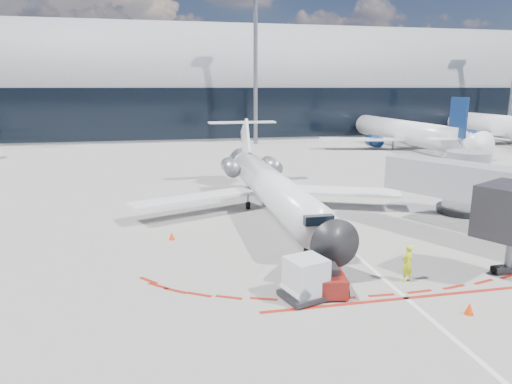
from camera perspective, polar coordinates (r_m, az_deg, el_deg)
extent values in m
plane|color=gray|center=(32.63, 8.29, -4.26)|extent=(260.00, 260.00, 0.00)
cube|color=silver|center=(34.43, 7.16, -3.30)|extent=(0.25, 40.00, 0.01)
cube|color=maroon|center=(22.89, 18.27, -12.49)|extent=(14.00, 0.25, 0.01)
cube|color=#95979A|center=(94.98, -5.15, 10.15)|extent=(150.00, 24.00, 10.00)
cylinder|color=#95979A|center=(94.87, -5.22, 13.17)|extent=(150.00, 24.00, 24.00)
cube|color=black|center=(83.04, -4.19, 9.77)|extent=(150.00, 0.20, 9.00)
cube|color=#999CA1|center=(32.26, 26.54, 0.89)|extent=(8.22, 12.61, 2.30)
cube|color=black|center=(26.04, 28.90, -1.98)|extent=(3.86, 3.44, 2.60)
cylinder|color=slate|center=(27.48, 29.10, -6.51)|extent=(0.36, 0.36, 2.40)
cube|color=black|center=(27.80, 28.88, -8.42)|extent=(1.60, 0.60, 0.30)
cylinder|color=#999CA1|center=(38.78, 24.77, 1.08)|extent=(3.20, 3.20, 4.80)
cylinder|color=black|center=(39.23, 24.47, -1.99)|extent=(4.00, 4.00, 0.50)
cylinder|color=slate|center=(78.91, -0.06, 15.09)|extent=(0.70, 0.70, 25.00)
cylinder|color=white|center=(34.35, 2.01, 0.54)|extent=(2.53, 20.61, 2.53)
cone|color=black|center=(23.62, 8.68, -5.42)|extent=(2.53, 2.62, 2.53)
cone|color=white|center=(45.89, -1.51, 3.70)|extent=(2.53, 3.37, 2.53)
cube|color=black|center=(24.81, 7.53, -3.23)|extent=(1.59, 1.31, 0.52)
cube|color=white|center=(35.05, -7.82, -0.74)|extent=(10.04, 5.95, 0.29)
cube|color=white|center=(37.59, 10.13, 0.11)|extent=(10.04, 5.95, 0.29)
cube|color=white|center=(44.66, -1.32, 6.36)|extent=(0.23, 4.40, 4.47)
cube|color=white|center=(46.43, -1.77, 8.70)|extent=(6.75, 1.50, 0.15)
cylinder|color=slate|center=(41.90, -3.20, 3.12)|extent=(1.41, 3.19, 1.41)
cylinder|color=slate|center=(42.62, 1.92, 3.30)|extent=(1.41, 3.19, 1.41)
cylinder|color=black|center=(26.92, 6.33, -7.38)|extent=(0.21, 0.52, 0.52)
cylinder|color=black|center=(36.74, -1.00, -1.68)|extent=(0.28, 0.60, 0.60)
cylinder|color=black|center=(37.34, 3.24, -1.46)|extent=(0.28, 0.60, 0.60)
cylinder|color=slate|center=(26.84, 6.34, -6.88)|extent=(0.17, 0.17, 1.03)
cube|color=#5B150D|center=(22.76, 8.12, -10.58)|extent=(2.45, 3.45, 0.89)
cube|color=black|center=(22.26, 8.31, -9.48)|extent=(1.56, 1.39, 0.35)
cylinder|color=slate|center=(24.82, 7.15, -9.00)|extent=(0.49, 2.57, 0.10)
cylinder|color=black|center=(21.72, 6.14, -12.38)|extent=(0.37, 0.67, 0.64)
cylinder|color=black|center=(22.08, 11.10, -12.12)|extent=(0.37, 0.67, 0.64)
cylinder|color=black|center=(23.69, 5.32, -10.13)|extent=(0.37, 0.67, 0.64)
cylinder|color=black|center=(24.02, 9.85, -9.94)|extent=(0.37, 0.67, 0.64)
imported|color=#C9E117|center=(24.37, 18.38, -8.42)|extent=(0.82, 0.65, 1.95)
cube|color=black|center=(21.83, 6.20, -12.62)|extent=(2.52, 2.31, 0.23)
cube|color=silver|center=(21.44, 6.26, -10.34)|extent=(2.06, 1.99, 1.68)
cylinder|color=black|center=(20.94, 5.32, -14.03)|extent=(0.16, 0.23, 0.21)
cylinder|color=black|center=(21.83, 9.09, -12.97)|extent=(0.16, 0.23, 0.21)
cylinder|color=black|center=(21.97, 3.31, -12.64)|extent=(0.16, 0.23, 0.21)
cylinder|color=black|center=(22.81, 6.98, -11.70)|extent=(0.16, 0.23, 0.21)
cone|color=#FB3905|center=(29.94, -10.49, -5.39)|extent=(0.39, 0.39, 0.55)
cone|color=#FB3905|center=(22.29, 25.11, -13.05)|extent=(0.40, 0.40, 0.55)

